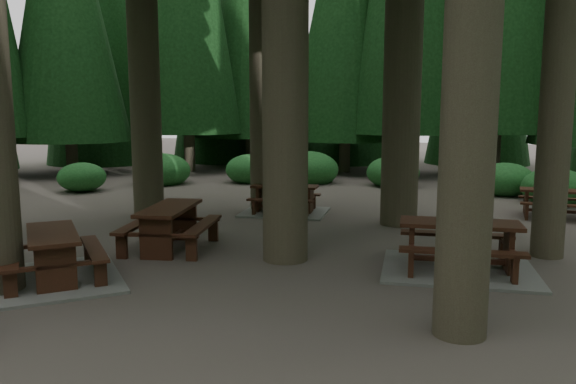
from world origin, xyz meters
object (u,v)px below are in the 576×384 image
(picnic_table_a, at_px, (459,254))
(picnic_table_f, at_px, (54,264))
(picnic_table_b, at_px, (170,221))
(picnic_table_d, at_px, (555,199))
(picnic_table_c, at_px, (285,204))

(picnic_table_a, relative_size, picnic_table_f, 0.88)
(picnic_table_b, distance_m, picnic_table_d, 9.91)
(picnic_table_f, bearing_deg, picnic_table_c, 123.08)
(picnic_table_d, xyz_separation_m, picnic_table_f, (-8.54, -8.58, -0.20))
(picnic_table_c, height_order, picnic_table_d, picnic_table_c)
(picnic_table_a, distance_m, picnic_table_b, 5.57)
(picnic_table_d, height_order, picnic_table_f, picnic_table_f)
(picnic_table_b, relative_size, picnic_table_c, 0.95)
(picnic_table_c, xyz_separation_m, picnic_table_f, (-1.65, -6.99, 0.03))
(picnic_table_b, xyz_separation_m, picnic_table_d, (7.80, 6.11, -0.09))
(picnic_table_a, bearing_deg, picnic_table_b, 176.36)
(picnic_table_d, bearing_deg, picnic_table_c, -164.81)
(picnic_table_b, bearing_deg, picnic_table_a, -99.41)
(picnic_table_a, height_order, picnic_table_d, picnic_table_a)
(picnic_table_d, bearing_deg, picnic_table_a, -108.57)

